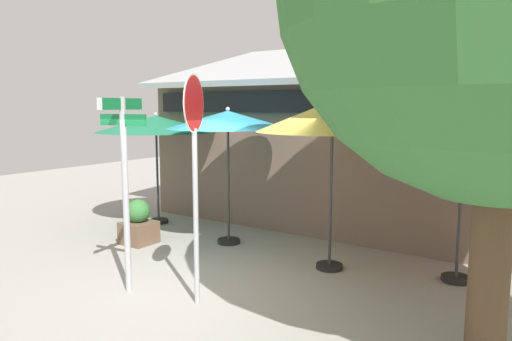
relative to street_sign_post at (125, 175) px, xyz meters
The scene contains 9 objects.
ground_plane 2.16m from the street_sign_post, 49.18° to the left, with size 28.00×28.00×0.10m, color #9E9B93.
cafe_building 6.26m from the street_sign_post, 83.21° to the left, with size 8.92×4.96×4.41m.
street_sign_post is the anchor object (origin of this frame).
stop_sign 1.21m from the street_sign_post, 12.67° to the left, with size 0.31×0.72×3.10m.
patio_umbrella_forest_green_left 4.16m from the street_sign_post, 129.95° to the left, with size 2.69×2.69×2.53m.
patio_umbrella_teal_center 2.87m from the street_sign_post, 96.13° to the left, with size 2.35×2.35×2.66m.
patio_umbrella_mustard_right 3.32m from the street_sign_post, 51.88° to the left, with size 2.46×2.46×2.84m.
patio_umbrella_crimson_far_right 5.01m from the street_sign_post, 38.96° to the left, with size 2.38×2.38×2.69m.
sidewalk_planter 2.82m from the street_sign_post, 134.70° to the left, with size 0.59×0.59×0.88m.
Camera 1 is at (4.50, -5.39, 2.69)m, focal length 33.53 mm.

